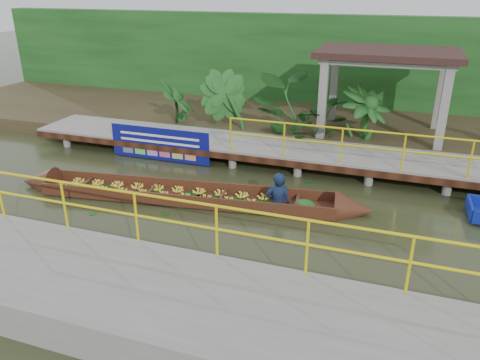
% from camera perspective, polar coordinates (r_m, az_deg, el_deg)
% --- Properties ---
extents(ground, '(80.00, 80.00, 0.00)m').
position_cam_1_polar(ground, '(11.53, -0.82, -3.66)').
color(ground, '#293018').
rests_on(ground, ground).
extents(land_strip, '(30.00, 8.00, 0.45)m').
position_cam_1_polar(land_strip, '(18.22, 7.27, 7.04)').
color(land_strip, '#372A1B').
rests_on(land_strip, ground).
extents(far_dock, '(16.00, 2.06, 1.66)m').
position_cam_1_polar(far_dock, '(14.36, 3.90, 3.85)').
color(far_dock, slate).
rests_on(far_dock, ground).
extents(near_dock, '(18.00, 2.40, 1.73)m').
position_cam_1_polar(near_dock, '(7.75, -4.57, -15.97)').
color(near_dock, slate).
rests_on(near_dock, ground).
extents(pavilion, '(4.40, 3.00, 3.00)m').
position_cam_1_polar(pavilion, '(16.16, 17.53, 13.58)').
color(pavilion, slate).
rests_on(pavilion, ground).
extents(foliage_backdrop, '(30.00, 0.80, 4.00)m').
position_cam_1_polar(foliage_backdrop, '(20.24, 9.09, 13.68)').
color(foliage_backdrop, '#184114').
rests_on(foliage_backdrop, ground).
extents(vendor_boat, '(9.39, 2.14, 2.12)m').
position_cam_1_polar(vendor_boat, '(11.93, -5.04, -1.50)').
color(vendor_boat, '#3B2010').
rests_on(vendor_boat, ground).
extents(blue_banner, '(3.32, 0.04, 1.04)m').
position_cam_1_polar(blue_banner, '(14.70, -9.78, 4.34)').
color(blue_banner, navy).
rests_on(blue_banner, ground).
extents(tropical_plants, '(14.47, 1.47, 1.84)m').
position_cam_1_polar(tropical_plants, '(15.51, 13.93, 8.12)').
color(tropical_plants, '#184114').
rests_on(tropical_plants, ground).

